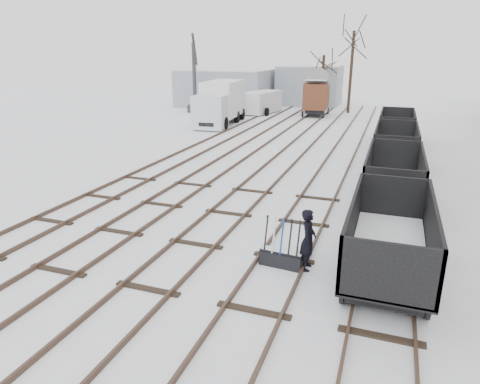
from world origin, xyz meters
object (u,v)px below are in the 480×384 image
object	(u,v)px
worker	(308,240)
crane	(196,92)
ground_frame	(281,257)
panel_van	(262,102)
lorry	(220,103)
box_van_wagon	(317,95)
freight_wagon_a	(388,249)

from	to	relation	value
worker	crane	xyz separation A→B (m)	(-17.83, 30.11, 1.13)
ground_frame	panel_van	world-z (taller)	panel_van
lorry	crane	xyz separation A→B (m)	(-5.53, 6.70, 0.19)
ground_frame	lorry	bearing A→B (deg)	121.28
ground_frame	box_van_wagon	distance (m)	31.96
worker	lorry	world-z (taller)	lorry
ground_frame	worker	xyz separation A→B (m)	(0.75, 0.10, 0.64)
worker	crane	bearing A→B (deg)	26.86
ground_frame	worker	distance (m)	0.99
freight_wagon_a	panel_van	world-z (taller)	freight_wagon_a
box_van_wagon	lorry	world-z (taller)	lorry
crane	lorry	bearing A→B (deg)	-71.58
box_van_wagon	panel_van	size ratio (longest dim) A/B	0.90
freight_wagon_a	panel_van	size ratio (longest dim) A/B	1.03
worker	lorry	bearing A→B (deg)	23.95
worker	crane	world-z (taller)	crane
freight_wagon_a	lorry	size ratio (longest dim) A/B	0.67
worker	crane	size ratio (longest dim) A/B	0.24
box_van_wagon	crane	world-z (taller)	crane
freight_wagon_a	box_van_wagon	world-z (taller)	box_van_wagon
lorry	crane	bearing A→B (deg)	124.22
worker	box_van_wagon	xyz separation A→B (m)	(-5.39, 31.47, 1.13)
freight_wagon_a	box_van_wagon	size ratio (longest dim) A/B	1.14
ground_frame	freight_wagon_a	xyz separation A→B (m)	(2.96, 0.38, 0.57)
box_van_wagon	crane	distance (m)	12.52
ground_frame	panel_van	size ratio (longest dim) A/B	0.28
worker	freight_wagon_a	world-z (taller)	freight_wagon_a
freight_wagon_a	crane	xyz separation A→B (m)	(-20.04, 29.83, 1.20)
ground_frame	panel_van	bearing A→B (deg)	113.10
box_van_wagon	lorry	bearing A→B (deg)	-135.54
crane	panel_van	bearing A→B (deg)	-12.07
lorry	box_van_wagon	bearing A→B (deg)	44.08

